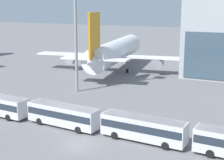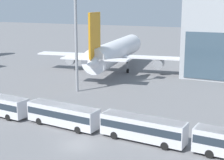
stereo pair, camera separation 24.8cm
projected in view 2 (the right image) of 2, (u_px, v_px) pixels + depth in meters
The scene contains 5 objects.
ground_plane at pixel (78, 145), 42.15m from camera, with size 440.00×440.00×0.00m, color slate.
airliner_at_gate_far at pixel (115, 52), 87.30m from camera, with size 40.89×42.33×15.33m.
shuttle_bus_3 at pixel (63, 114), 48.27m from camera, with size 11.23×3.38×3.11m.
shuttle_bus_4 at pixel (143, 127), 43.04m from camera, with size 11.19×3.19×3.11m.
floodlight_mast at pixel (76, 18), 64.97m from camera, with size 2.17×2.17×23.22m.
Camera 2 is at (21.11, -33.54, 16.99)m, focal length 55.00 mm.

